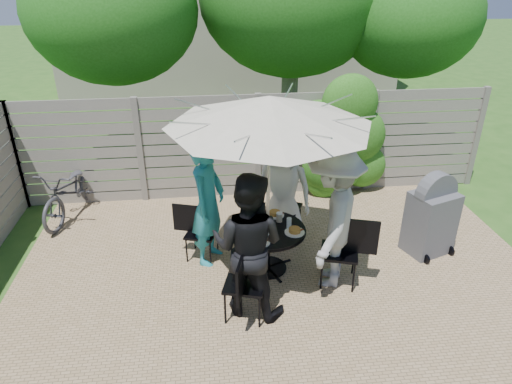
{
  "coord_description": "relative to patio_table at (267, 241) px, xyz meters",
  "views": [
    {
      "loc": [
        -0.88,
        -4.34,
        3.75
      ],
      "look_at": [
        -0.27,
        0.93,
        1.09
      ],
      "focal_mm": 32.0,
      "sensor_mm": 36.0,
      "label": 1
    }
  ],
  "objects": [
    {
      "name": "chair_right",
      "position": [
        0.89,
        -0.39,
        -0.16
      ],
      "size": [
        0.73,
        0.58,
        0.96
      ],
      "rotation": [
        0.0,
        0.0,
        2.84
      ],
      "color": "black",
      "rests_on": "ground"
    },
    {
      "name": "bbq_grill",
      "position": [
        2.34,
        0.17,
        0.11
      ],
      "size": [
        0.73,
        0.64,
        1.24
      ],
      "rotation": [
        0.0,
        0.0,
        0.34
      ],
      "color": "#4F4F53",
      "rests_on": "ground"
    },
    {
      "name": "backyard_envelope",
      "position": [
        0.23,
        9.56,
        2.15
      ],
      "size": [
        60.0,
        60.0,
        5.0
      ],
      "color": "#274F18",
      "rests_on": "ground"
    },
    {
      "name": "plate_front",
      "position": [
        -0.14,
        -0.33,
        0.22
      ],
      "size": [
        0.26,
        0.26,
        0.06
      ],
      "color": "white",
      "rests_on": "patio_table"
    },
    {
      "name": "coffee_cup",
      "position": [
        0.18,
        0.16,
        0.26
      ],
      "size": [
        0.08,
        0.08,
        0.12
      ],
      "primitive_type": "cylinder",
      "color": "#C6B293",
      "rests_on": "patio_table"
    },
    {
      "name": "person_back",
      "position": [
        0.33,
        0.76,
        0.39
      ],
      "size": [
        0.97,
        0.83,
        1.69
      ],
      "primitive_type": "imported",
      "rotation": [
        0.0,
        0.0,
        5.87
      ],
      "color": "silver",
      "rests_on": "ground"
    },
    {
      "name": "patio_table",
      "position": [
        0.0,
        0.0,
        0.0
      ],
      "size": [
        1.3,
        1.3,
        0.65
      ],
      "rotation": [
        0.0,
        0.0,
        -0.41
      ],
      "color": "black",
      "rests_on": "ground"
    },
    {
      "name": "chair_left",
      "position": [
        -0.88,
        0.38,
        -0.2
      ],
      "size": [
        0.63,
        0.5,
        0.83
      ],
      "rotation": [
        0.0,
        0.0,
        5.96
      ],
      "color": "black",
      "rests_on": "ground"
    },
    {
      "name": "chair_front",
      "position": [
        -0.38,
        -0.89,
        -0.17
      ],
      "size": [
        0.56,
        0.73,
        0.95
      ],
      "rotation": [
        0.0,
        0.0,
        1.3
      ],
      "color": "black",
      "rests_on": "ground"
    },
    {
      "name": "glass_front",
      "position": [
        -0.01,
        -0.28,
        0.27
      ],
      "size": [
        0.07,
        0.07,
        0.14
      ],
      "primitive_type": "cylinder",
      "color": "silver",
      "rests_on": "patio_table"
    },
    {
      "name": "glass_right",
      "position": [
        0.28,
        -0.01,
        0.27
      ],
      "size": [
        0.07,
        0.07,
        0.14
      ],
      "primitive_type": "cylinder",
      "color": "silver",
      "rests_on": "patio_table"
    },
    {
      "name": "glass_left",
      "position": [
        -0.28,
        0.01,
        0.27
      ],
      "size": [
        0.07,
        0.07,
        0.14
      ],
      "primitive_type": "cylinder",
      "color": "silver",
      "rests_on": "patio_table"
    },
    {
      "name": "bicycle",
      "position": [
        -2.96,
        1.87,
        -0.01
      ],
      "size": [
        1.01,
        1.8,
        0.89
      ],
      "primitive_type": "imported",
      "rotation": [
        0.0,
        0.0,
        -0.26
      ],
      "color": "#333338",
      "rests_on": "ground"
    },
    {
      "name": "person_right",
      "position": [
        0.76,
        -0.33,
        0.49
      ],
      "size": [
        1.14,
        1.4,
        1.9
      ],
      "primitive_type": "imported",
      "rotation": [
        0.0,
        0.0,
        4.3
      ],
      "color": "#9F9D9B",
      "rests_on": "ground"
    },
    {
      "name": "plate_left",
      "position": [
        -0.33,
        0.14,
        0.22
      ],
      "size": [
        0.26,
        0.26,
        0.06
      ],
      "color": "white",
      "rests_on": "patio_table"
    },
    {
      "name": "syrup_jug",
      "position": [
        -0.03,
        0.07,
        0.28
      ],
      "size": [
        0.09,
        0.09,
        0.16
      ],
      "primitive_type": "cylinder",
      "color": "#59280C",
      "rests_on": "patio_table"
    },
    {
      "name": "person_left",
      "position": [
        -0.76,
        0.33,
        0.43
      ],
      "size": [
        0.65,
        0.76,
        1.77
      ],
      "primitive_type": "imported",
      "rotation": [
        0.0,
        0.0,
        7.44
      ],
      "color": "teal",
      "rests_on": "ground"
    },
    {
      "name": "umbrella",
      "position": [
        -0.0,
        0.0,
        1.78
      ],
      "size": [
        3.27,
        3.27,
        2.41
      ],
      "rotation": [
        0.0,
        0.0,
        -0.41
      ],
      "color": "silver",
      "rests_on": "ground"
    },
    {
      "name": "plate_right",
      "position": [
        0.33,
        -0.14,
        0.22
      ],
      "size": [
        0.26,
        0.26,
        0.06
      ],
      "color": "white",
      "rests_on": "patio_table"
    },
    {
      "name": "person_front",
      "position": [
        -0.33,
        -0.76,
        0.44
      ],
      "size": [
        1.07,
        0.97,
        1.8
      ],
      "primitive_type": "imported",
      "rotation": [
        0.0,
        0.0,
        2.73
      ],
      "color": "black",
      "rests_on": "ground"
    },
    {
      "name": "plate_back",
      "position": [
        0.14,
        0.33,
        0.22
      ],
      "size": [
        0.26,
        0.26,
        0.06
      ],
      "color": "white",
      "rests_on": "patio_table"
    },
    {
      "name": "chair_back",
      "position": [
        0.39,
        0.88,
        -0.17
      ],
      "size": [
        0.6,
        0.7,
        0.93
      ],
      "rotation": [
        0.0,
        0.0,
        4.23
      ],
      "color": "black",
      "rests_on": "ground"
    }
  ]
}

